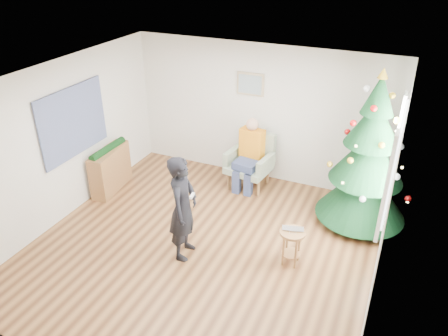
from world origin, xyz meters
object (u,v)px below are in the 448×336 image
at_px(stool, 291,247).
at_px(standing_man, 183,208).
at_px(armchair, 250,167).
at_px(console, 111,170).
at_px(christmas_tree, 368,159).

bearing_deg(stool, standing_man, -163.97).
distance_m(armchair, console, 2.61).
relative_size(standing_man, console, 1.62).
distance_m(stool, armchair, 2.32).
xyz_separation_m(stool, armchair, (-1.35, 1.88, 0.09)).
bearing_deg(standing_man, stool, -82.27).
bearing_deg(stool, christmas_tree, 63.42).
height_order(stool, armchair, armchair).
bearing_deg(christmas_tree, console, -169.88).
relative_size(armchair, console, 1.02).
height_order(stool, console, console).
distance_m(stool, console, 3.74).
bearing_deg(armchair, stool, -46.53).
bearing_deg(armchair, console, -145.22).
xyz_separation_m(christmas_tree, console, (-4.42, -0.79, -0.77)).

